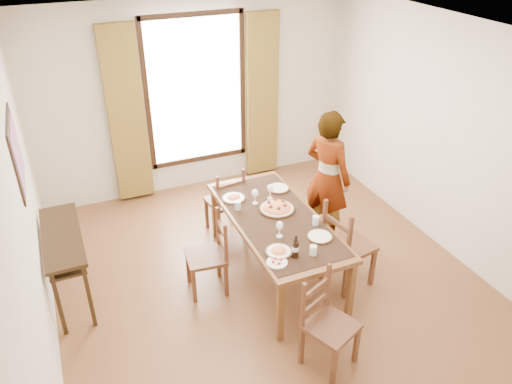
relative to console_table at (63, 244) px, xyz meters
name	(u,v)px	position (x,y,z in m)	size (l,w,h in m)	color
ground	(268,280)	(2.03, -0.60, -0.68)	(5.00, 5.00, 0.00)	#502B19
room_shell	(264,152)	(2.03, -0.47, 0.86)	(4.60, 5.10, 2.74)	beige
console_table	(63,244)	(0.00, 0.00, 0.00)	(0.38, 1.20, 0.80)	black
dining_table	(276,222)	(2.15, -0.51, 0.01)	(0.90, 2.00, 0.76)	brown
chair_west	(209,257)	(1.39, -0.47, -0.26)	(0.45, 0.45, 0.92)	brown
chair_north	(226,203)	(1.94, 0.50, -0.25)	(0.46, 0.46, 0.92)	brown
chair_south	(328,325)	(2.04, -1.84, -0.25)	(0.54, 0.54, 0.94)	brown
chair_east	(346,247)	(2.79, -0.96, -0.20)	(0.53, 0.53, 1.03)	brown
man	(327,177)	(3.04, -0.08, 0.16)	(0.62, 0.73, 1.69)	gray
plate_sw	(279,250)	(1.91, -1.08, 0.10)	(0.27, 0.27, 0.05)	silver
plate_se	(320,235)	(2.40, -1.02, 0.10)	(0.27, 0.27, 0.05)	silver
plate_nw	(234,197)	(1.88, 0.04, 0.10)	(0.27, 0.27, 0.05)	silver
plate_ne	(278,187)	(2.44, 0.04, 0.10)	(0.27, 0.27, 0.05)	silver
pasta_platter	(277,206)	(2.23, -0.37, 0.12)	(0.40, 0.40, 0.10)	#C53D19
caprese_plate	(277,261)	(1.83, -1.23, 0.09)	(0.20, 0.20, 0.04)	silver
wine_glass_a	(280,229)	(2.03, -0.85, 0.16)	(0.08, 0.08, 0.18)	white
wine_glass_b	(270,192)	(2.26, -0.12, 0.16)	(0.08, 0.08, 0.18)	white
wine_glass_c	(255,196)	(2.06, -0.15, 0.16)	(0.08, 0.08, 0.18)	white
tumbler_a	(316,220)	(2.48, -0.80, 0.12)	(0.07, 0.07, 0.10)	silver
tumbler_b	(238,205)	(1.84, -0.19, 0.12)	(0.07, 0.07, 0.10)	silver
tumbler_c	(313,250)	(2.20, -1.24, 0.12)	(0.07, 0.07, 0.10)	silver
wine_bottle	(296,246)	(2.03, -1.21, 0.20)	(0.07, 0.07, 0.25)	black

